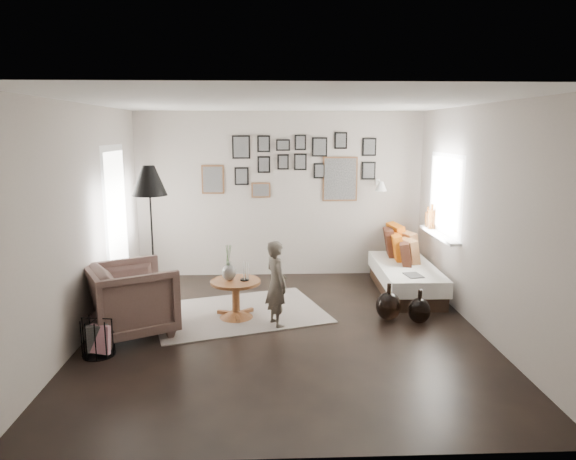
{
  "coord_description": "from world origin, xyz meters",
  "views": [
    {
      "loc": [
        -0.2,
        -5.68,
        2.3
      ],
      "look_at": [
        0.05,
        0.5,
        1.1
      ],
      "focal_mm": 32.0,
      "sensor_mm": 36.0,
      "label": 1
    }
  ],
  "objects_px": {
    "demijohn_small": "(419,310)",
    "daybed": "(404,272)",
    "floor_lamp": "(149,186)",
    "armchair": "(132,299)",
    "child": "(276,284)",
    "vase": "(229,269)",
    "magazine_basket": "(98,337)",
    "pedestal_table": "(236,301)",
    "demijohn_large": "(388,306)"
  },
  "relations": [
    {
      "from": "magazine_basket",
      "to": "demijohn_large",
      "type": "relative_size",
      "value": 0.87
    },
    {
      "from": "vase",
      "to": "daybed",
      "type": "xyz_separation_m",
      "value": [
        2.46,
        1.01,
        -0.34
      ]
    },
    {
      "from": "armchair",
      "to": "demijohn_large",
      "type": "xyz_separation_m",
      "value": [
        3.03,
        0.32,
        -0.23
      ]
    },
    {
      "from": "daybed",
      "to": "vase",
      "type": "bearing_deg",
      "value": -156.19
    },
    {
      "from": "pedestal_table",
      "to": "vase",
      "type": "height_order",
      "value": "vase"
    },
    {
      "from": "pedestal_table",
      "to": "armchair",
      "type": "bearing_deg",
      "value": -158.65
    },
    {
      "from": "armchair",
      "to": "demijohn_small",
      "type": "xyz_separation_m",
      "value": [
        3.38,
        0.2,
        -0.25
      ]
    },
    {
      "from": "child",
      "to": "demijohn_small",
      "type": "bearing_deg",
      "value": -114.13
    },
    {
      "from": "magazine_basket",
      "to": "demijohn_large",
      "type": "xyz_separation_m",
      "value": [
        3.25,
        0.88,
        -0.02
      ]
    },
    {
      "from": "daybed",
      "to": "magazine_basket",
      "type": "bearing_deg",
      "value": -149.87
    },
    {
      "from": "vase",
      "to": "floor_lamp",
      "type": "xyz_separation_m",
      "value": [
        -1.0,
        0.35,
        0.99
      ]
    },
    {
      "from": "pedestal_table",
      "to": "child",
      "type": "bearing_deg",
      "value": -27.8
    },
    {
      "from": "floor_lamp",
      "to": "magazine_basket",
      "type": "xyz_separation_m",
      "value": [
        -0.29,
        -1.39,
        -1.42
      ]
    },
    {
      "from": "floor_lamp",
      "to": "child",
      "type": "distance_m",
      "value": 2.02
    },
    {
      "from": "pedestal_table",
      "to": "floor_lamp",
      "type": "distance_m",
      "value": 1.8
    },
    {
      "from": "daybed",
      "to": "demijohn_small",
      "type": "bearing_deg",
      "value": -95.38
    },
    {
      "from": "daybed",
      "to": "demijohn_large",
      "type": "xyz_separation_m",
      "value": [
        -0.5,
        -1.17,
        -0.1
      ]
    },
    {
      "from": "daybed",
      "to": "armchair",
      "type": "bearing_deg",
      "value": -155.79
    },
    {
      "from": "daybed",
      "to": "pedestal_table",
      "type": "bearing_deg",
      "value": -155.11
    },
    {
      "from": "pedestal_table",
      "to": "child",
      "type": "distance_m",
      "value": 0.63
    },
    {
      "from": "armchair",
      "to": "child",
      "type": "distance_m",
      "value": 1.66
    },
    {
      "from": "pedestal_table",
      "to": "child",
      "type": "relative_size",
      "value": 0.6
    },
    {
      "from": "demijohn_small",
      "to": "vase",
      "type": "bearing_deg",
      "value": 173.22
    },
    {
      "from": "floor_lamp",
      "to": "armchair",
      "type": "bearing_deg",
      "value": -95.37
    },
    {
      "from": "demijohn_small",
      "to": "daybed",
      "type": "bearing_deg",
      "value": 83.18
    },
    {
      "from": "floor_lamp",
      "to": "demijohn_small",
      "type": "relative_size",
      "value": 4.45
    },
    {
      "from": "pedestal_table",
      "to": "magazine_basket",
      "type": "distance_m",
      "value": 1.71
    },
    {
      "from": "vase",
      "to": "armchair",
      "type": "distance_m",
      "value": 1.19
    },
    {
      "from": "pedestal_table",
      "to": "vase",
      "type": "relative_size",
      "value": 1.4
    },
    {
      "from": "vase",
      "to": "magazine_basket",
      "type": "relative_size",
      "value": 1.1
    },
    {
      "from": "demijohn_large",
      "to": "demijohn_small",
      "type": "xyz_separation_m",
      "value": [
        0.35,
        -0.12,
        -0.02
      ]
    },
    {
      "from": "floor_lamp",
      "to": "child",
      "type": "bearing_deg",
      "value": -21.88
    },
    {
      "from": "vase",
      "to": "floor_lamp",
      "type": "bearing_deg",
      "value": 160.66
    },
    {
      "from": "pedestal_table",
      "to": "armchair",
      "type": "distance_m",
      "value": 1.25
    },
    {
      "from": "vase",
      "to": "armchair",
      "type": "xyz_separation_m",
      "value": [
        -1.07,
        -0.47,
        -0.21
      ]
    },
    {
      "from": "daybed",
      "to": "demijohn_large",
      "type": "relative_size",
      "value": 4.02
    },
    {
      "from": "pedestal_table",
      "to": "armchair",
      "type": "height_order",
      "value": "armchair"
    },
    {
      "from": "floor_lamp",
      "to": "demijohn_large",
      "type": "xyz_separation_m",
      "value": [
        2.95,
        -0.5,
        -1.44
      ]
    },
    {
      "from": "armchair",
      "to": "demijohn_large",
      "type": "bearing_deg",
      "value": -112.26
    },
    {
      "from": "magazine_basket",
      "to": "child",
      "type": "xyz_separation_m",
      "value": [
        1.86,
        0.76,
        0.32
      ]
    },
    {
      "from": "vase",
      "to": "magazine_basket",
      "type": "height_order",
      "value": "vase"
    },
    {
      "from": "vase",
      "to": "daybed",
      "type": "bearing_deg",
      "value": 22.37
    },
    {
      "from": "vase",
      "to": "magazine_basket",
      "type": "bearing_deg",
      "value": -141.09
    },
    {
      "from": "vase",
      "to": "armchair",
      "type": "bearing_deg",
      "value": -156.31
    },
    {
      "from": "vase",
      "to": "child",
      "type": "bearing_deg",
      "value": -26.05
    },
    {
      "from": "magazine_basket",
      "to": "daybed",
      "type": "bearing_deg",
      "value": 28.7
    },
    {
      "from": "armchair",
      "to": "floor_lamp",
      "type": "xyz_separation_m",
      "value": [
        0.08,
        0.82,
        1.2
      ]
    },
    {
      "from": "demijohn_large",
      "to": "child",
      "type": "bearing_deg",
      "value": -174.73
    },
    {
      "from": "vase",
      "to": "pedestal_table",
      "type": "bearing_deg",
      "value": -14.04
    },
    {
      "from": "daybed",
      "to": "child",
      "type": "relative_size",
      "value": 1.79
    }
  ]
}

